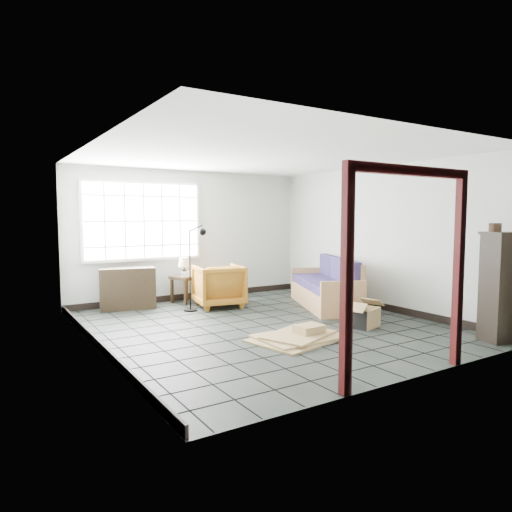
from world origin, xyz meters
TOP-DOWN VIEW (x-y plane):
  - ground at (0.00, 0.00)m, footprint 5.50×5.50m
  - room_shell at (0.00, 0.03)m, footprint 5.02×5.52m
  - window_panel at (-1.00, 2.70)m, footprint 2.32×0.08m
  - doorway_trim at (0.00, -2.70)m, footprint 1.80×0.08m
  - futon_sofa at (1.83, 0.63)m, footprint 1.53×2.22m
  - armchair at (0.09, 1.72)m, footprint 0.97×0.93m
  - side_table at (-0.27, 2.40)m, footprint 0.62×0.62m
  - table_lamp at (-0.31, 2.39)m, footprint 0.27×0.27m
  - projector at (-0.26, 2.33)m, footprint 0.31×0.28m
  - floor_lamp at (-0.43, 1.56)m, footprint 0.41×0.38m
  - console_shelf at (-1.42, 2.40)m, footprint 1.03×0.58m
  - tall_shelf at (2.15, -2.40)m, footprint 0.41×0.47m
  - pot at (2.07, -2.39)m, footprint 0.18×0.18m
  - open_box at (1.24, -0.86)m, footprint 0.79×0.54m
  - cardboard_pile at (-0.01, -0.91)m, footprint 1.44×1.16m

SIDE VIEW (x-z plane):
  - ground at x=0.00m, z-range 0.00..0.00m
  - cardboard_pile at x=-0.01m, z-range -0.04..0.14m
  - open_box at x=1.24m, z-range -0.06..0.35m
  - futon_sofa at x=1.83m, z-range -0.13..0.79m
  - console_shelf at x=-1.42m, z-range 0.00..0.76m
  - armchair at x=0.09m, z-range 0.00..0.87m
  - side_table at x=-0.27m, z-range 0.17..0.70m
  - projector at x=-0.26m, z-range 0.53..0.62m
  - tall_shelf at x=2.15m, z-range 0.01..1.50m
  - table_lamp at x=-0.31m, z-range 0.60..0.97m
  - floor_lamp at x=-0.43m, z-range 0.05..1.60m
  - doorway_trim at x=0.00m, z-range 0.28..2.48m
  - pot at x=2.07m, z-range 1.48..1.60m
  - window_panel at x=-1.00m, z-range 0.84..2.36m
  - room_shell at x=0.00m, z-range 0.37..2.98m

